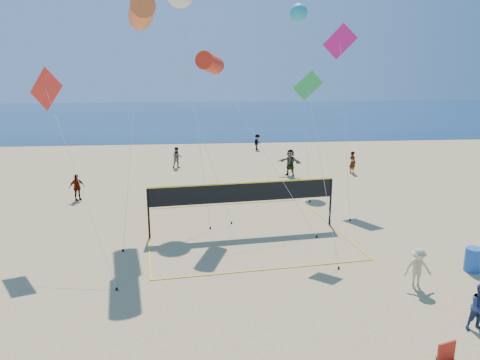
{
  "coord_description": "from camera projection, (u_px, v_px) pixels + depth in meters",
  "views": [
    {
      "loc": [
        -2.0,
        -9.86,
        8.06
      ],
      "look_at": [
        -0.92,
        2.0,
        5.04
      ],
      "focal_mm": 35.0,
      "sensor_mm": 36.0,
      "label": 1
    }
  ],
  "objects": [
    {
      "name": "kite_5",
      "position": [
        340.0,
        47.0,
        27.67
      ],
      "size": [
        1.8,
        6.44,
        10.27
      ],
      "rotation": [
        0.0,
        0.0,
        -0.39
      ],
      "color": "#D6167F",
      "rests_on": "ground"
    },
    {
      "name": "kite_3",
      "position": [
        48.0,
        96.0,
        20.1
      ],
      "size": [
        4.35,
        6.0,
        7.87
      ],
      "rotation": [
        0.0,
        0.0,
        -0.35
      ],
      "color": "red",
      "rests_on": "ground"
    },
    {
      "name": "bystander_b",
      "position": [
        418.0,
        268.0,
        16.95
      ],
      "size": [
        1.03,
        0.62,
        1.56
      ],
      "primitive_type": "imported",
      "rotation": [
        0.0,
        0.0,
        -0.04
      ],
      "color": "beige",
      "rests_on": "ground"
    },
    {
      "name": "volleyball_net",
      "position": [
        243.0,
        198.0,
        22.48
      ],
      "size": [
        10.2,
        10.07,
        2.46
      ],
      "rotation": [
        0.0,
        0.0,
        0.12
      ],
      "color": "black",
      "rests_on": "ground"
    },
    {
      "name": "ocean",
      "position": [
        211.0,
        116.0,
        71.52
      ],
      "size": [
        140.0,
        50.0,
        0.03
      ],
      "primitive_type": "cube",
      "color": "#10294E",
      "rests_on": "ground"
    },
    {
      "name": "trash_barrel",
      "position": [
        473.0,
        260.0,
        18.45
      ],
      "size": [
        0.68,
        0.68,
        0.95
      ],
      "primitive_type": "cylinder",
      "rotation": [
        0.0,
        0.0,
        0.08
      ],
      "color": "#1B52B0",
      "rests_on": "ground"
    },
    {
      "name": "kite_4",
      "position": [
        310.0,
        97.0,
        20.77
      ],
      "size": [
        1.38,
        4.3,
        7.71
      ],
      "rotation": [
        0.0,
        0.0,
        0.15
      ],
      "color": "green",
      "rests_on": "ground"
    },
    {
      "name": "far_person_0",
      "position": [
        77.0,
        187.0,
        27.79
      ],
      "size": [
        0.99,
        0.84,
        1.59
      ],
      "primitive_type": "imported",
      "rotation": [
        0.0,
        0.0,
        0.58
      ],
      "color": "gray",
      "rests_on": "ground"
    },
    {
      "name": "far_person_3",
      "position": [
        177.0,
        158.0,
        36.29
      ],
      "size": [
        0.93,
        0.8,
        1.64
      ],
      "primitive_type": "imported",
      "rotation": [
        0.0,
        0.0,
        0.26
      ],
      "color": "gray",
      "rests_on": "ground"
    },
    {
      "name": "far_person_4",
      "position": [
        257.0,
        142.0,
        43.77
      ],
      "size": [
        0.98,
        1.08,
        1.46
      ],
      "primitive_type": "imported",
      "rotation": [
        0.0,
        0.0,
        0.96
      ],
      "color": "gray",
      "rests_on": "ground"
    },
    {
      "name": "kite_0",
      "position": [
        141.0,
        12.0,
        20.96
      ],
      "size": [
        1.77,
        4.46,
        10.92
      ],
      "rotation": [
        0.0,
        0.0,
        0.18
      ],
      "color": "orange",
      "rests_on": "ground"
    },
    {
      "name": "far_person_2",
      "position": [
        352.0,
        162.0,
        34.58
      ],
      "size": [
        0.61,
        0.71,
        1.65
      ],
      "primitive_type": "imported",
      "rotation": [
        0.0,
        0.0,
        1.99
      ],
      "color": "gray",
      "rests_on": "ground"
    },
    {
      "name": "far_person_1",
      "position": [
        290.0,
        163.0,
        33.82
      ],
      "size": [
        1.81,
        1.43,
        1.92
      ],
      "primitive_type": "imported",
      "rotation": [
        0.0,
        0.0,
        -0.56
      ],
      "color": "gray",
      "rests_on": "ground"
    },
    {
      "name": "kite_2",
      "position": [
        210.0,
        63.0,
        23.14
      ],
      "size": [
        5.6,
        4.79,
        8.57
      ],
      "rotation": [
        0.0,
        0.0,
        -0.33
      ],
      "color": "red",
      "rests_on": "ground"
    },
    {
      "name": "kite_7",
      "position": [
        299.0,
        13.0,
        32.32
      ],
      "size": [
        1.38,
        8.45,
        11.96
      ],
      "rotation": [
        0.0,
        0.0,
        0.14
      ],
      "color": "#27A5BB",
      "rests_on": "ground"
    }
  ]
}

